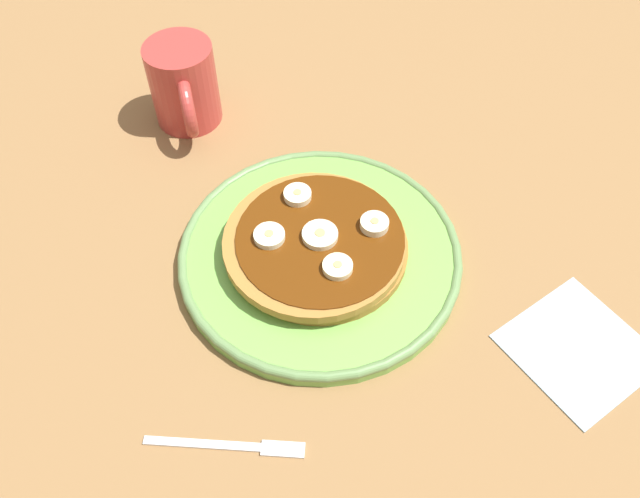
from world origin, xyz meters
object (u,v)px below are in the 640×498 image
object	(u,v)px
coffee_mug	(184,85)
banana_slice_3	(298,195)
plate	(320,254)
banana_slice_4	(269,236)
napkin	(578,348)
fork	(234,445)
banana_slice_0	(320,231)
banana_slice_1	(338,267)
pancake_stack	(317,242)
banana_slice_2	(373,221)

from	to	relation	value
coffee_mug	banana_slice_3	bearing A→B (deg)	26.13
plate	banana_slice_4	xyz separation A→B (cm)	(-1.00, -4.58, 2.90)
coffee_mug	napkin	bearing A→B (deg)	37.71
plate	fork	size ratio (longest dim) A/B	2.14
coffee_mug	fork	xyz separation A→B (cm)	(39.63, -1.35, -4.61)
banana_slice_3	napkin	distance (cm)	29.19
banana_slice_0	banana_slice_1	world-z (taller)	same
plate	banana_slice_1	world-z (taller)	banana_slice_1
plate	banana_slice_0	bearing A→B (deg)	171.52
pancake_stack	banana_slice_2	xyz separation A→B (cm)	(-0.04, 5.43, 1.42)
banana_slice_4	banana_slice_2	bearing A→B (deg)	86.27
banana_slice_3	napkin	xyz separation A→B (cm)	(20.25, 20.70, -3.66)
plate	banana_slice_1	size ratio (longest dim) A/B	9.90
banana_slice_1	coffee_mug	size ratio (longest dim) A/B	0.25
coffee_mug	banana_slice_4	bearing A→B (deg)	13.05
banana_slice_3	coffee_mug	distance (cm)	19.93
banana_slice_0	coffee_mug	world-z (taller)	coffee_mug
pancake_stack	coffee_mug	size ratio (longest dim) A/B	1.61
banana_slice_3	banana_slice_4	xyz separation A→B (cm)	(4.30, -3.63, -0.03)
banana_slice_2	fork	distance (cm)	23.71
banana_slice_0	banana_slice_4	bearing A→B (deg)	-96.22
banana_slice_0	napkin	size ratio (longest dim) A/B	0.31
banana_slice_1	fork	bearing A→B (deg)	-43.07
banana_slice_0	coffee_mug	size ratio (longest dim) A/B	0.31
pancake_stack	banana_slice_1	xyz separation A→B (cm)	(4.24, 0.85, 1.33)
banana_slice_1	fork	size ratio (longest dim) A/B	0.22
fork	pancake_stack	bearing A→B (deg)	147.04
plate	pancake_stack	xyz separation A→B (cm)	(-0.33, -0.18, 1.57)
pancake_stack	coffee_mug	bearing A→B (deg)	-157.35
plate	banana_slice_3	size ratio (longest dim) A/B	10.02
banana_slice_1	napkin	world-z (taller)	banana_slice_1
banana_slice_4	coffee_mug	bearing A→B (deg)	-166.95
napkin	fork	distance (cm)	30.86
pancake_stack	fork	world-z (taller)	pancake_stack
pancake_stack	banana_slice_2	bearing A→B (deg)	90.37
plate	napkin	size ratio (longest dim) A/B	2.47
banana_slice_3	napkin	size ratio (longest dim) A/B	0.25
banana_slice_0	fork	bearing A→B (deg)	-33.32
banana_slice_2	napkin	world-z (taller)	banana_slice_2
banana_slice_4	napkin	world-z (taller)	banana_slice_4
banana_slice_4	napkin	size ratio (longest dim) A/B	0.27
banana_slice_3	fork	size ratio (longest dim) A/B	0.21
banana_slice_1	coffee_mug	bearing A→B (deg)	-159.03
banana_slice_3	fork	distance (cm)	24.27
pancake_stack	fork	bearing A→B (deg)	-32.96
pancake_stack	banana_slice_3	distance (cm)	5.22
banana_slice_0	fork	world-z (taller)	banana_slice_0
plate	fork	bearing A→B (deg)	-33.92
coffee_mug	banana_slice_1	bearing A→B (deg)	20.97
banana_slice_2	banana_slice_3	distance (cm)	7.92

